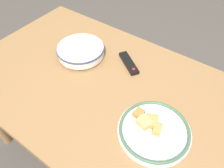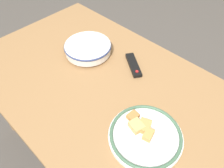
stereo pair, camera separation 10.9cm
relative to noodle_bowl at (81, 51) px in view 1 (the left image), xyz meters
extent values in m
plane|color=#4C4742|center=(0.27, -0.11, -0.81)|extent=(8.00, 8.00, 0.00)
cube|color=olive|center=(0.27, -0.11, -0.06)|extent=(1.57, 0.92, 0.04)
cylinder|color=olive|center=(-0.45, 0.28, -0.44)|extent=(0.06, 0.06, 0.73)
cylinder|color=silver|center=(0.00, 0.00, -0.03)|extent=(0.12, 0.12, 0.01)
cylinder|color=silver|center=(0.00, 0.00, 0.00)|extent=(0.27, 0.27, 0.05)
cylinder|color=#C67A33|center=(0.00, 0.00, 0.00)|extent=(0.24, 0.24, 0.05)
torus|color=navy|center=(0.00, 0.00, 0.02)|extent=(0.27, 0.27, 0.01)
cylinder|color=white|center=(0.59, -0.20, -0.03)|extent=(0.31, 0.31, 0.02)
torus|color=#42664C|center=(0.59, -0.20, -0.01)|extent=(0.30, 0.30, 0.01)
cube|color=tan|center=(0.60, -0.20, -0.01)|extent=(0.05, 0.06, 0.03)
cube|color=tan|center=(0.54, -0.20, -0.01)|extent=(0.07, 0.06, 0.03)
cube|color=#B2753D|center=(0.49, -0.17, -0.01)|extent=(0.04, 0.05, 0.02)
cube|color=tan|center=(0.56, -0.18, -0.01)|extent=(0.07, 0.08, 0.03)
cube|color=black|center=(0.27, 0.10, -0.03)|extent=(0.18, 0.14, 0.02)
cylinder|color=red|center=(0.32, 0.06, -0.02)|extent=(0.02, 0.02, 0.00)
camera|label=1|loc=(0.72, -0.70, 0.80)|focal=35.00mm
camera|label=2|loc=(0.80, -0.63, 0.80)|focal=35.00mm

